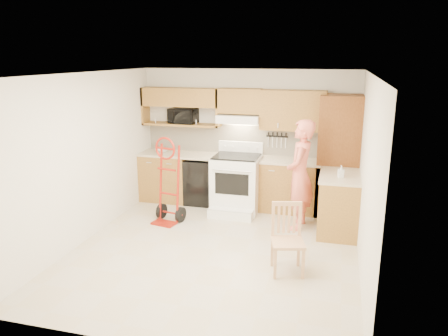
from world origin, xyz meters
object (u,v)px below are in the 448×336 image
at_px(person, 300,175).
at_px(dining_chair, 288,240).
at_px(range, 236,179).
at_px(hand_truck, 166,185).
at_px(microwave, 183,116).

height_order(person, dining_chair, person).
relative_size(range, hand_truck, 0.92).
bearing_deg(hand_truck, microwave, 108.56).
height_order(microwave, range, microwave).
xyz_separation_m(microwave, range, (1.13, -0.45, -1.03)).
xyz_separation_m(person, dining_chair, (0.01, -1.58, -0.44)).
height_order(person, hand_truck, person).
distance_m(microwave, hand_truck, 1.60).
height_order(microwave, person, person).
xyz_separation_m(hand_truck, dining_chair, (2.16, -1.24, -0.21)).
xyz_separation_m(microwave, hand_truck, (0.14, -1.26, -0.97)).
bearing_deg(person, range, -107.33).
bearing_deg(microwave, dining_chair, -42.31).
xyz_separation_m(range, hand_truck, (-0.99, -0.81, 0.05)).
bearing_deg(range, hand_truck, -140.63).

